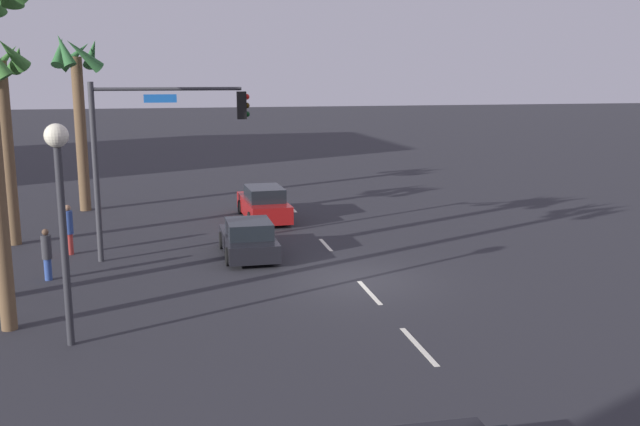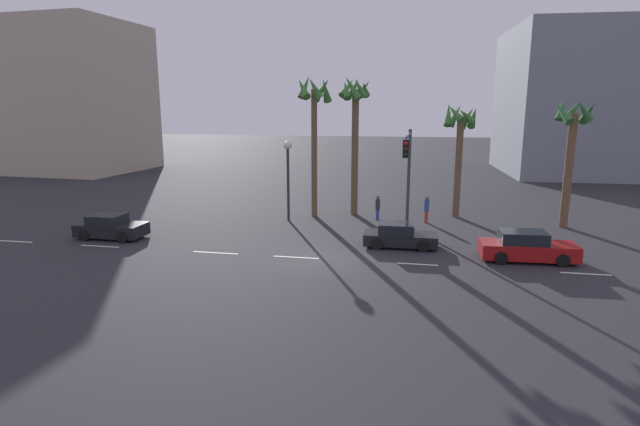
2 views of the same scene
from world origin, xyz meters
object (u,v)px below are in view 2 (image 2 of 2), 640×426
Objects in this scene: palm_tree_1 at (355,114)px; palm_tree_2 at (314,112)px; pedestrian_1 at (378,207)px; palm_tree_0 at (460,134)px; palm_tree_3 at (572,137)px; traffic_signal at (408,164)px; car_2 at (526,247)px; pedestrian_0 at (427,208)px; building_0 at (590,101)px; car_0 at (399,236)px; car_1 at (111,227)px; building_2 at (69,98)px; streetlamp at (288,164)px.

palm_tree_2 is (-2.63, -1.20, 0.16)m from palm_tree_1.
palm_tree_0 is (5.30, 2.08, 4.84)m from pedestrian_1.
traffic_signal is at bearing -161.29° from palm_tree_3.
car_2 is at bearing -33.52° from palm_tree_2.
car_2 is at bearing -58.21° from pedestrian_0.
palm_tree_2 is at bearing -134.41° from building_0.
pedestrian_1 is 7.74m from palm_tree_2.
car_2 is 2.56× the size of pedestrian_0.
pedestrian_0 is (1.54, 6.32, 0.37)m from car_0.
pedestrian_1 is (-8.03, 7.97, 0.20)m from car_2.
traffic_signal reaches higher than pedestrian_1.
palm_tree_1 is at bearing 174.16° from palm_tree_3.
car_0 is at bearing -112.52° from palm_tree_0.
car_1 is 52.85m from building_0.
building_2 is (-40.32, 24.03, 4.34)m from traffic_signal.
car_2 is 0.57× the size of palm_tree_3.
streetlamp is 0.31× the size of building_2.
car_0 is at bearing -34.31° from streetlamp.
pedestrian_0 is 9.82m from palm_tree_3.
palm_tree_2 reaches higher than palm_tree_0.
palm_tree_2 is (10.53, 8.15, 6.56)m from car_1.
palm_tree_3 is 31.10m from building_0.
building_2 is at bearing 149.20° from traffic_signal.
car_0 is 0.22× the size of building_0.
palm_tree_1 is (-1.82, 1.49, 6.16)m from pedestrian_1.
palm_tree_1 reaches higher than car_1.
building_0 is at bearing 50.09° from palm_tree_1.
car_0 is 10.68m from palm_tree_0.
car_0 is 6.48m from car_2.
traffic_signal is 0.36× the size of building_2.
car_1 is at bearing -153.92° from palm_tree_0.
car_0 is 9.75m from streetlamp.
streetlamp is at bearing 166.73° from traffic_signal.
building_0 is (19.91, 36.10, 7.56)m from car_0.
car_1 is 17.37m from palm_tree_1.
palm_tree_1 is (-9.85, 9.47, 6.36)m from car_2.
streetlamp is at bearing -134.34° from building_0.
palm_tree_3 is (26.83, 7.94, 5.06)m from car_1.
palm_tree_2 is at bearing -169.64° from palm_tree_0.
streetlamp is 5.94m from palm_tree_1.
pedestrian_0 is at bearing 66.84° from traffic_signal.
building_0 is (19.65, 32.77, 3.94)m from traffic_signal.
palm_tree_0 is at bearing 4.71° from palm_tree_1.
palm_tree_3 is (17.74, 1.49, 1.88)m from streetlamp.
car_2 is 0.27× the size of building_2.
palm_tree_3 is at bearing 4.80° from streetlamp.
pedestrian_0 is at bearing -131.17° from palm_tree_0.
streetlamp is at bearing -166.67° from pedestrian_1.
building_2 is at bearing 152.16° from palm_tree_1.
car_2 is 16.33m from palm_tree_2.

